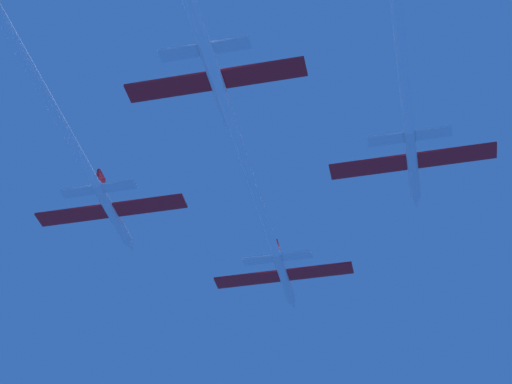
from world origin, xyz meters
name	(u,v)px	position (x,y,z in m)	size (l,w,h in m)	color
jet_lead	(256,195)	(0.42, -14.59, -0.58)	(15.55, 52.01, 2.58)	white
jet_left_wing	(62,125)	(-14.57, -27.68, -0.37)	(15.55, 47.66, 2.58)	white
jet_right_wing	(401,52)	(15.76, -30.00, -0.35)	(15.55, 49.92, 2.58)	white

